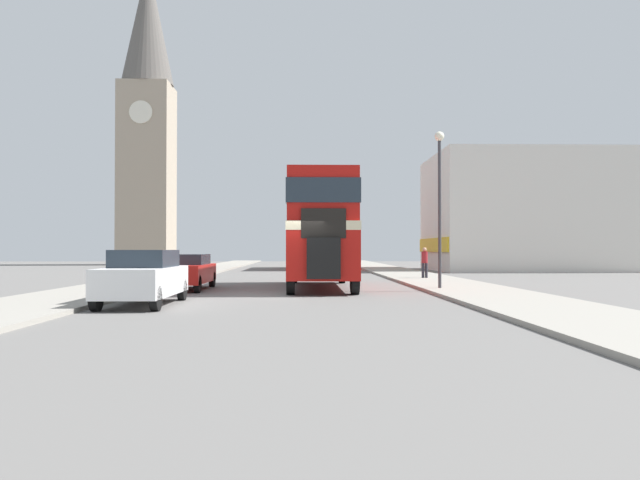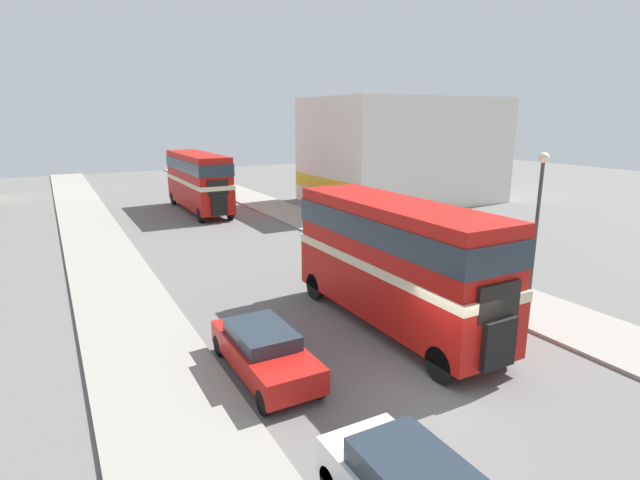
# 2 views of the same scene
# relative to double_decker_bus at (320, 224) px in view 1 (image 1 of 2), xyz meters

# --- Properties ---
(ground_plane) EXTENTS (120.00, 120.00, 0.00)m
(ground_plane) POSITION_rel_double_decker_bus_xyz_m (-1.23, -3.91, -2.60)
(ground_plane) COLOR slate
(sidewalk_right) EXTENTS (3.50, 120.00, 0.12)m
(sidewalk_right) POSITION_rel_double_decker_bus_xyz_m (5.52, -3.91, -2.54)
(sidewalk_right) COLOR gray
(sidewalk_right) RESTS_ON ground_plane
(sidewalk_left) EXTENTS (3.50, 120.00, 0.12)m
(sidewalk_left) POSITION_rel_double_decker_bus_xyz_m (-7.98, -3.91, -2.54)
(sidewalk_left) COLOR gray
(sidewalk_left) RESTS_ON ground_plane
(double_decker_bus) EXTENTS (2.52, 9.32, 4.39)m
(double_decker_bus) POSITION_rel_double_decker_bus_xyz_m (0.00, 0.00, 0.00)
(double_decker_bus) COLOR #B2140F
(double_decker_bus) RESTS_ON ground_plane
(bus_distant) EXTENTS (2.44, 10.15, 4.40)m
(bus_distant) POSITION_rel_double_decker_bus_xyz_m (-0.05, 24.40, 0.01)
(bus_distant) COLOR #B2140F
(bus_distant) RESTS_ON ground_plane
(car_parked_near) EXTENTS (1.69, 4.30, 1.54)m
(car_parked_near) POSITION_rel_double_decker_bus_xyz_m (-5.13, -7.62, -1.80)
(car_parked_near) COLOR white
(car_parked_near) RESTS_ON ground_plane
(car_parked_mid) EXTENTS (1.72, 4.46, 1.37)m
(car_parked_mid) POSITION_rel_double_decker_bus_xyz_m (-5.21, -0.97, -1.87)
(car_parked_mid) COLOR red
(car_parked_mid) RESTS_ON ground_plane
(pedestrian_walking) EXTENTS (0.31, 0.31, 1.54)m
(pedestrian_walking) POSITION_rel_double_decker_bus_xyz_m (5.46, 6.24, -1.61)
(pedestrian_walking) COLOR #282833
(pedestrian_walking) RESTS_ON sidewalk_right
(street_lamp) EXTENTS (0.36, 0.36, 5.86)m
(street_lamp) POSITION_rel_double_decker_bus_xyz_m (4.43, -2.00, 1.36)
(street_lamp) COLOR #38383D
(street_lamp) RESTS_ON sidewalk_right
(church_tower) EXTENTS (5.28, 5.28, 31.20)m
(church_tower) POSITION_rel_double_decker_bus_xyz_m (-16.69, 38.78, 13.38)
(church_tower) COLOR tan
(church_tower) RESTS_ON ground_plane
(shop_building_block) EXTENTS (15.08, 10.41, 8.57)m
(shop_building_block) POSITION_rel_double_decker_bus_xyz_m (16.49, 21.01, 1.69)
(shop_building_block) COLOR silver
(shop_building_block) RESTS_ON ground_plane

